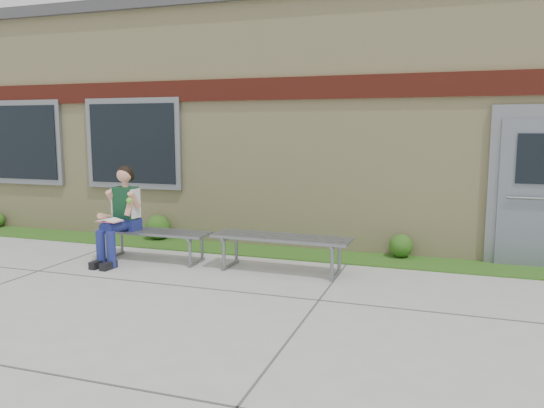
% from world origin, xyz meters
% --- Properties ---
extents(ground, '(80.00, 80.00, 0.00)m').
position_xyz_m(ground, '(0.00, 0.00, 0.00)').
color(ground, '#9E9E99').
rests_on(ground, ground).
extents(grass_strip, '(16.00, 0.80, 0.02)m').
position_xyz_m(grass_strip, '(0.00, 2.60, 0.01)').
color(grass_strip, '#274E14').
rests_on(grass_strip, ground).
extents(school_building, '(16.20, 6.22, 4.20)m').
position_xyz_m(school_building, '(-0.00, 5.99, 2.10)').
color(school_building, beige).
rests_on(school_building, ground).
extents(bench_left, '(1.75, 0.49, 0.45)m').
position_xyz_m(bench_left, '(-1.79, 1.56, 0.35)').
color(bench_left, slate).
rests_on(bench_left, ground).
extents(bench_right, '(1.94, 0.59, 0.50)m').
position_xyz_m(bench_right, '(0.21, 1.56, 0.39)').
color(bench_right, slate).
rests_on(bench_right, ground).
extents(girl, '(0.52, 0.89, 1.42)m').
position_xyz_m(girl, '(-2.21, 1.34, 0.73)').
color(girl, navy).
rests_on(girl, ground).
extents(shrub_mid, '(0.43, 0.43, 0.43)m').
position_xyz_m(shrub_mid, '(-2.49, 2.85, 0.24)').
color(shrub_mid, '#274E14').
rests_on(shrub_mid, grass_strip).
extents(shrub_east, '(0.35, 0.35, 0.35)m').
position_xyz_m(shrub_east, '(1.72, 2.85, 0.20)').
color(shrub_east, '#274E14').
rests_on(shrub_east, grass_strip).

